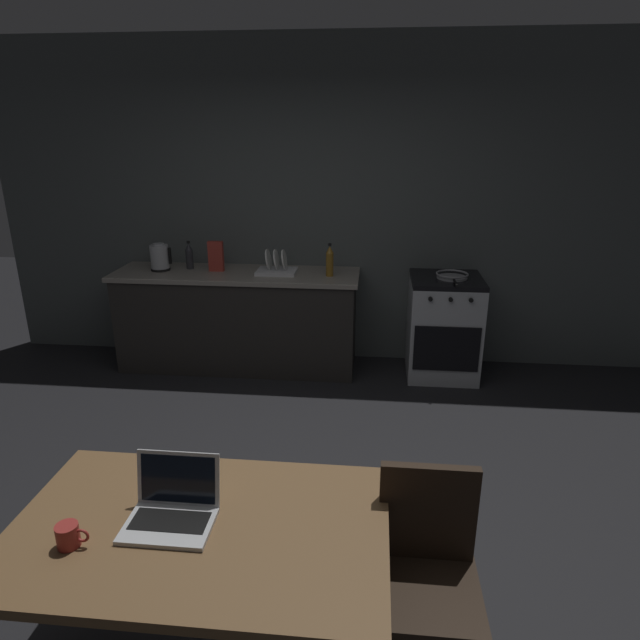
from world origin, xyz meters
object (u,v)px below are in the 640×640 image
object	(u,v)px
stove_oven	(443,327)
bottle	(330,261)
cereal_box	(216,256)
electric_kettle	(160,257)
frying_pan	(452,276)
chair	(427,565)
bottle_b	(189,256)
dining_table	(200,539)
laptop	(172,510)
dish_rack	(277,268)
coffee_mug	(69,536)

from	to	relation	value
stove_oven	bottle	bearing A→B (deg)	-177.27
bottle	cereal_box	bearing A→B (deg)	176.03
electric_kettle	frying_pan	distance (m)	2.55
chair	frying_pan	world-z (taller)	frying_pan
stove_oven	bottle_b	size ratio (longest dim) A/B	3.55
dining_table	bottle	world-z (taller)	bottle
laptop	bottle	distance (m)	2.99
chair	dish_rack	bearing A→B (deg)	100.36
coffee_mug	dish_rack	xyz separation A→B (m)	(0.18, 3.17, 0.17)
electric_kettle	dish_rack	world-z (taller)	electric_kettle
coffee_mug	bottle_b	distance (m)	3.32
frying_pan	bottle	bearing A→B (deg)	-178.76
electric_kettle	bottle_b	world-z (taller)	bottle_b
cereal_box	bottle_b	xyz separation A→B (m)	(-0.26, 0.06, -0.02)
dining_table	laptop	distance (m)	0.15
laptop	bottle	size ratio (longest dim) A/B	1.14
electric_kettle	cereal_box	size ratio (longest dim) A/B	0.91
bottle	chair	bearing A→B (deg)	-77.78
dining_table	coffee_mug	bearing A→B (deg)	-160.34
dining_table	coffee_mug	size ratio (longest dim) A/B	11.79
bottle	frying_pan	bearing A→B (deg)	1.24
cereal_box	chair	bearing A→B (deg)	-60.95
bottle	coffee_mug	bearing A→B (deg)	-101.67
chair	bottle_b	size ratio (longest dim) A/B	3.54
coffee_mug	dining_table	bearing A→B (deg)	19.66
coffee_mug	cereal_box	distance (m)	3.22
electric_kettle	bottle	distance (m)	1.51
coffee_mug	electric_kettle	bearing A→B (deg)	105.31
electric_kettle	cereal_box	distance (m)	0.51
stove_oven	coffee_mug	world-z (taller)	stove_oven
laptop	frying_pan	xyz separation A→B (m)	(1.37, 2.98, 0.14)
chair	bottle	distance (m)	2.97
dish_rack	coffee_mug	bearing A→B (deg)	-93.19
electric_kettle	cereal_box	xyz separation A→B (m)	(0.50, 0.02, 0.02)
bottle	dish_rack	distance (m)	0.48
frying_pan	coffee_mug	size ratio (longest dim) A/B	3.77
bottle	bottle_b	world-z (taller)	bottle
electric_kettle	coffee_mug	distance (m)	3.30
coffee_mug	cereal_box	bearing A→B (deg)	96.50
dining_table	laptop	world-z (taller)	laptop
laptop	stove_oven	bearing A→B (deg)	55.96
coffee_mug	bottle_b	size ratio (longest dim) A/B	0.47
coffee_mug	dish_rack	distance (m)	3.18
bottle	electric_kettle	bearing A→B (deg)	178.11
stove_oven	bottle	world-z (taller)	bottle
chair	dish_rack	world-z (taller)	dish_rack
bottle_b	dish_rack	bearing A→B (deg)	-5.69
chair	dish_rack	xyz separation A→B (m)	(-1.09, 2.91, 0.43)
stove_oven	coffee_mug	distance (m)	3.58
chair	dining_table	bearing A→B (deg)	177.47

